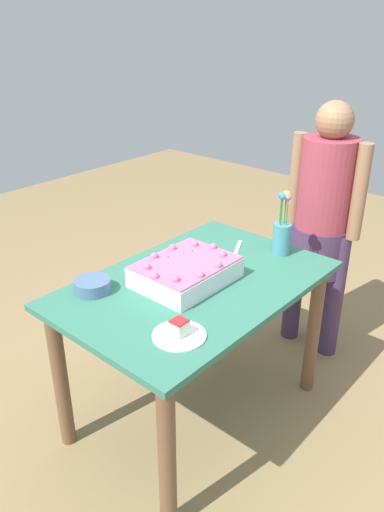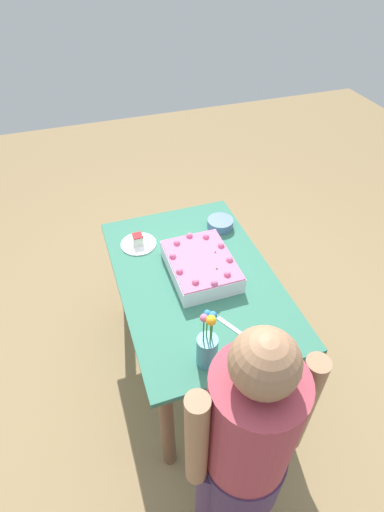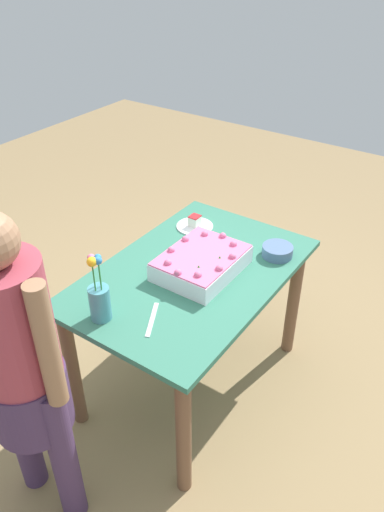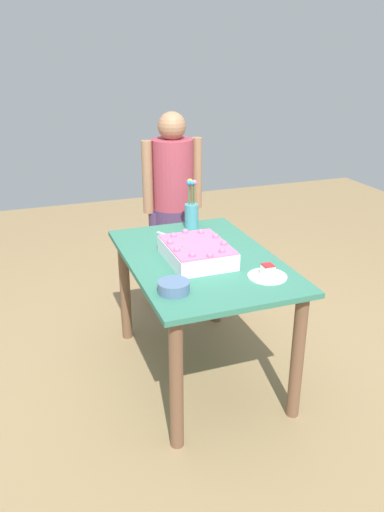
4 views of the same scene
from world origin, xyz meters
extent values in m
plane|color=#91764E|center=(0.00, 0.00, 0.00)|extent=(8.00, 8.00, 0.00)
cube|color=#33745C|center=(0.00, 0.00, 0.76)|extent=(1.26, 0.83, 0.03)
cylinder|color=brown|center=(-0.56, -0.34, 0.37)|extent=(0.07, 0.07, 0.75)
cylinder|color=brown|center=(0.56, -0.34, 0.37)|extent=(0.07, 0.07, 0.75)
cylinder|color=brown|center=(-0.56, 0.34, 0.37)|extent=(0.07, 0.07, 0.75)
cylinder|color=brown|center=(0.56, 0.34, 0.37)|extent=(0.07, 0.07, 0.75)
cube|color=white|center=(0.03, -0.04, 0.83)|extent=(0.43, 0.33, 0.09)
cube|color=#DE6694|center=(0.03, -0.04, 0.88)|extent=(0.43, 0.33, 0.01)
sphere|color=#DE6694|center=(0.22, -0.04, 0.88)|extent=(0.04, 0.04, 0.04)
sphere|color=#DE6694|center=(0.19, 0.05, 0.88)|extent=(0.04, 0.04, 0.04)
sphere|color=#DE6694|center=(0.09, 0.10, 0.88)|extent=(0.04, 0.04, 0.04)
sphere|color=#DE6694|center=(-0.03, 0.10, 0.88)|extent=(0.04, 0.04, 0.04)
sphere|color=#DE6694|center=(-0.13, 0.05, 0.88)|extent=(0.04, 0.04, 0.04)
sphere|color=#DE6694|center=(-0.17, -0.04, 0.88)|extent=(0.04, 0.04, 0.04)
sphere|color=#DE6694|center=(-0.13, -0.12, 0.88)|extent=(0.04, 0.04, 0.04)
sphere|color=#DE6694|center=(-0.03, -0.18, 0.88)|extent=(0.04, 0.04, 0.04)
sphere|color=#DE6694|center=(0.09, -0.18, 0.88)|extent=(0.04, 0.04, 0.04)
sphere|color=#DE6694|center=(0.19, -0.12, 0.88)|extent=(0.04, 0.04, 0.04)
cone|color=#2D8438|center=(-0.07, -0.09, 0.88)|extent=(0.02, 0.02, 0.02)
cone|color=#2D8438|center=(0.05, -0.13, 0.88)|extent=(0.02, 0.02, 0.02)
cylinder|color=white|center=(0.37, 0.23, 0.78)|extent=(0.21, 0.21, 0.01)
cube|color=white|center=(0.37, 0.23, 0.82)|extent=(0.06, 0.06, 0.06)
cube|color=red|center=(0.37, 0.23, 0.85)|extent=(0.06, 0.06, 0.01)
cube|color=silver|center=(-0.40, -0.06, 0.78)|extent=(0.21, 0.12, 0.00)
cylinder|color=teal|center=(-0.51, 0.13, 0.86)|extent=(0.09, 0.09, 0.16)
cylinder|color=#2D8438|center=(-0.49, 0.13, 1.01)|extent=(0.01, 0.01, 0.15)
sphere|color=teal|center=(-0.49, 0.13, 1.09)|extent=(0.03, 0.03, 0.03)
cylinder|color=#2D8438|center=(-0.51, 0.15, 1.01)|extent=(0.01, 0.01, 0.15)
sphere|color=pink|center=(-0.51, 0.15, 1.09)|extent=(0.03, 0.03, 0.03)
cylinder|color=#2D8438|center=(-0.53, 0.12, 1.01)|extent=(0.01, 0.01, 0.15)
sphere|color=yellow|center=(-0.53, 0.12, 1.09)|extent=(0.04, 0.04, 0.04)
cylinder|color=#2D8438|center=(-0.51, 0.11, 1.01)|extent=(0.01, 0.01, 0.15)
sphere|color=teal|center=(-0.51, 0.11, 1.09)|extent=(0.03, 0.03, 0.03)
cylinder|color=slate|center=(0.37, -0.28, 0.81)|extent=(0.16, 0.16, 0.06)
cylinder|color=#453054|center=(-0.93, 0.00, 0.39)|extent=(0.11, 0.11, 0.78)
cylinder|color=#453054|center=(-0.93, 0.26, 0.39)|extent=(0.11, 0.11, 0.78)
cylinder|color=#453054|center=(-0.93, 0.13, 0.66)|extent=(0.31, 0.32, 0.28)
cylinder|color=#A03A48|center=(-0.93, 0.13, 1.04)|extent=(0.30, 0.30, 0.52)
sphere|color=#986E4E|center=(-0.93, 0.13, 1.39)|extent=(0.20, 0.20, 0.20)
cylinder|color=#986E4E|center=(-0.93, -0.05, 1.04)|extent=(0.08, 0.08, 0.52)
cylinder|color=#986E4E|center=(-0.93, 0.32, 1.04)|extent=(0.08, 0.08, 0.52)
camera|label=1|loc=(1.51, 1.31, 1.88)|focal=35.00mm
camera|label=2|loc=(-1.43, 0.51, 2.31)|focal=28.00mm
camera|label=3|loc=(-1.66, -1.14, 2.22)|focal=35.00mm
camera|label=4|loc=(2.46, -0.95, 1.89)|focal=35.00mm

